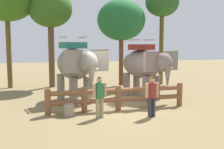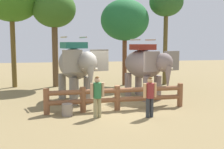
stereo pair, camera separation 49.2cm
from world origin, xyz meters
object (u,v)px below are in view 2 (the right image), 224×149
at_px(elephant_center, 145,65).
at_px(tourist_woman_in_black, 150,94).
at_px(tree_back_center, 125,20).
at_px(tree_deep_back, 166,4).
at_px(elephant_near_left, 76,65).
at_px(tourist_man_in_blue, 97,94).
at_px(tree_far_left, 54,11).
at_px(feed_bucket, 67,110).
at_px(log_fence, 117,96).

distance_m(elephant_center, tourist_woman_in_black, 3.60).
xyz_separation_m(tree_back_center, tree_deep_back, (2.80, -0.22, 1.13)).
bearing_deg(elephant_near_left, tree_back_center, 52.52).
bearing_deg(tourist_man_in_blue, tree_far_left, 101.20).
xyz_separation_m(tourist_man_in_blue, tree_far_left, (-1.58, 7.96, 3.98)).
height_order(tourist_woman_in_black, tourist_man_in_blue, tourist_man_in_blue).
bearing_deg(feed_bucket, tourist_woman_in_black, -15.82).
bearing_deg(feed_bucket, tree_far_left, 93.54).
relative_size(tourist_woman_in_black, tree_deep_back, 0.24).
bearing_deg(log_fence, tree_deep_back, 53.32).
distance_m(log_fence, tree_deep_back, 9.38).
bearing_deg(tourist_man_in_blue, elephant_center, 46.31).
xyz_separation_m(log_fence, tourist_man_in_blue, (-1.00, -0.99, 0.32)).
distance_m(log_fence, tree_back_center, 7.89).
bearing_deg(tree_back_center, tree_far_left, 176.04).
distance_m(tourist_woman_in_black, tree_deep_back, 9.77).
xyz_separation_m(log_fence, tree_back_center, (1.99, 6.66, 3.73)).
xyz_separation_m(elephant_near_left, tourist_man_in_blue, (0.60, -2.97, -0.85)).
bearing_deg(elephant_near_left, tree_deep_back, 34.89).
xyz_separation_m(log_fence, elephant_near_left, (-1.60, 1.98, 1.17)).
bearing_deg(tourist_woman_in_black, elephant_near_left, 128.00).
bearing_deg(tourist_woman_in_black, log_fence, 126.56).
height_order(elephant_near_left, tourist_man_in_blue, elephant_near_left).
relative_size(elephant_near_left, elephant_center, 1.04).
distance_m(elephant_center, tree_far_left, 7.38).
height_order(elephant_center, feed_bucket, elephant_center).
relative_size(elephant_near_left, tourist_man_in_blue, 2.37).
bearing_deg(tree_deep_back, feed_bucket, -135.14).
xyz_separation_m(tourist_woman_in_black, tree_back_center, (1.01, 7.98, 3.43)).
xyz_separation_m(tree_deep_back, feed_bucket, (-6.91, -6.88, -5.22)).
bearing_deg(tourist_woman_in_black, feed_bucket, 164.18).
xyz_separation_m(log_fence, feed_bucket, (-2.12, -0.44, -0.37)).
bearing_deg(tree_far_left, tree_back_center, -3.96).
height_order(elephant_center, tree_deep_back, tree_deep_back).
distance_m(elephant_center, feed_bucket, 4.97).
bearing_deg(tree_far_left, tree_deep_back, -4.19).
bearing_deg(tourist_man_in_blue, tree_deep_back, 52.02).
distance_m(elephant_near_left, elephant_center, 3.51).
distance_m(elephant_near_left, tourist_man_in_blue, 3.14).
bearing_deg(elephant_center, tree_deep_back, 56.62).
relative_size(log_fence, tree_far_left, 0.98).
height_order(tree_back_center, feed_bucket, tree_back_center).
distance_m(log_fence, elephant_center, 3.02).
relative_size(tourist_woman_in_black, tourist_man_in_blue, 0.98).
bearing_deg(feed_bucket, tourist_man_in_blue, -26.00).
bearing_deg(tourist_man_in_blue, elephant_near_left, 101.38).
bearing_deg(tree_back_center, feed_bucket, -120.06).
relative_size(elephant_center, tree_deep_back, 0.56).
bearing_deg(feed_bucket, log_fence, 11.79).
relative_size(elephant_center, tree_far_left, 0.59).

